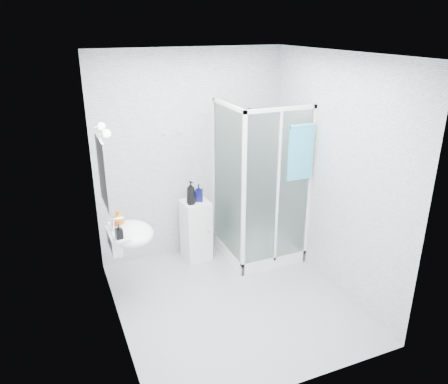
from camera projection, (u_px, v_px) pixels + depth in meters
name	position (u px, v px, depth m)	size (l,w,h in m)	color
room	(233.00, 190.00, 4.33)	(2.40, 2.60, 2.60)	silver
shower_enclosure	(256.00, 226.00, 5.54)	(0.90, 0.95, 2.00)	white
wall_basin	(129.00, 234.00, 4.54)	(0.46, 0.56, 0.35)	white
mirror	(102.00, 173.00, 4.22)	(0.02, 0.60, 0.70)	white
vanity_lights	(103.00, 130.00, 4.08)	(0.10, 0.40, 0.08)	silver
wall_hooks	(171.00, 133.00, 5.20)	(0.23, 0.06, 0.03)	silver
storage_cabinet	(196.00, 230.00, 5.55)	(0.34, 0.36, 0.78)	white
hand_towel	(301.00, 151.00, 4.93)	(0.30, 0.04, 0.65)	#34A4C7
shampoo_bottle_a	(191.00, 193.00, 5.28)	(0.11, 0.11, 0.29)	black
shampoo_bottle_b	(199.00, 193.00, 5.39)	(0.10, 0.10, 0.21)	#0C0C49
soap_dispenser_orange	(118.00, 218.00, 4.55)	(0.14, 0.14, 0.17)	#BF5F16
soap_dispenser_black	(119.00, 231.00, 4.29)	(0.07, 0.07, 0.15)	black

